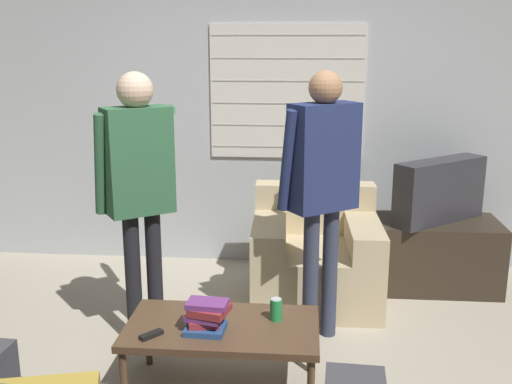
# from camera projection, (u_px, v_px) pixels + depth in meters

# --- Properties ---
(wall_back) EXTENTS (5.20, 0.08, 2.55)m
(wall_back) POSITION_uv_depth(u_px,v_px,m) (266.00, 116.00, 5.06)
(wall_back) COLOR #ADB2B7
(wall_back) RESTS_ON ground_plane
(armchair_beige) EXTENTS (0.95, 0.91, 0.83)m
(armchair_beige) POSITION_uv_depth(u_px,v_px,m) (315.00, 257.00, 4.50)
(armchair_beige) COLOR #C6B289
(armchair_beige) RESTS_ON ground_plane
(coffee_table) EXTENTS (1.05, 0.58, 0.40)m
(coffee_table) POSITION_uv_depth(u_px,v_px,m) (222.00, 331.00, 3.27)
(coffee_table) COLOR brown
(coffee_table) RESTS_ON ground_plane
(tv_stand) EXTENTS (0.96, 0.55, 0.54)m
(tv_stand) POSITION_uv_depth(u_px,v_px,m) (435.00, 254.00, 4.72)
(tv_stand) COLOR #33281E
(tv_stand) RESTS_ON ground_plane
(tv) EXTENTS (0.77, 0.67, 0.48)m
(tv) POSITION_uv_depth(u_px,v_px,m) (439.00, 191.00, 4.59)
(tv) COLOR #2D2D33
(tv) RESTS_ON tv_stand
(person_left_standing) EXTENTS (0.50, 0.83, 1.73)m
(person_left_standing) POSITION_uv_depth(u_px,v_px,m) (139.00, 176.00, 3.66)
(person_left_standing) COLOR black
(person_left_standing) RESTS_ON ground_plane
(person_right_standing) EXTENTS (0.53, 0.80, 1.74)m
(person_right_standing) POSITION_uv_depth(u_px,v_px,m) (322.00, 174.00, 3.70)
(person_right_standing) COLOR #33384C
(person_right_standing) RESTS_ON ground_plane
(book_stack) EXTENTS (0.25, 0.22, 0.17)m
(book_stack) POSITION_uv_depth(u_px,v_px,m) (207.00, 316.00, 3.17)
(book_stack) COLOR #284C89
(book_stack) RESTS_ON coffee_table
(soda_can) EXTENTS (0.07, 0.07, 0.13)m
(soda_can) POSITION_uv_depth(u_px,v_px,m) (276.00, 309.00, 3.30)
(soda_can) COLOR #238E47
(soda_can) RESTS_ON coffee_table
(spare_remote) EXTENTS (0.12, 0.12, 0.02)m
(spare_remote) POSITION_uv_depth(u_px,v_px,m) (151.00, 335.00, 3.12)
(spare_remote) COLOR black
(spare_remote) RESTS_ON coffee_table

